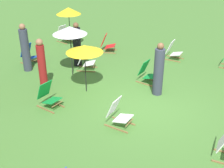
{
  "coord_description": "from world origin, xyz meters",
  "views": [
    {
      "loc": [
        -7.62,
        -2.28,
        4.78
      ],
      "look_at": [
        0.0,
        1.2,
        0.5
      ],
      "focal_mm": 46.42,
      "sensor_mm": 36.0,
      "label": 1
    }
  ],
  "objects_px": {
    "deckchair_0": "(118,114)",
    "deckchair_15": "(64,35)",
    "person_3": "(42,67)",
    "deckchair_9": "(147,73)",
    "deckchair_11": "(29,55)",
    "umbrella_1": "(68,11)",
    "deckchair_13": "(173,51)",
    "umbrella_2": "(84,49)",
    "person_1": "(77,46)",
    "deckchair_5": "(48,96)",
    "deckchair_3": "(85,61)",
    "person_0": "(25,49)",
    "deckchair_8": "(107,44)",
    "person_4": "(159,71)",
    "umbrella_0": "(70,30)"
  },
  "relations": [
    {
      "from": "umbrella_0",
      "to": "umbrella_2",
      "type": "relative_size",
      "value": 1.14
    },
    {
      "from": "deckchair_8",
      "to": "person_1",
      "type": "height_order",
      "value": "person_1"
    },
    {
      "from": "umbrella_1",
      "to": "person_0",
      "type": "height_order",
      "value": "umbrella_1"
    },
    {
      "from": "person_0",
      "to": "person_1",
      "type": "bearing_deg",
      "value": 176.18
    },
    {
      "from": "deckchair_9",
      "to": "person_0",
      "type": "height_order",
      "value": "person_0"
    },
    {
      "from": "umbrella_0",
      "to": "umbrella_1",
      "type": "distance_m",
      "value": 2.92
    },
    {
      "from": "deckchair_0",
      "to": "deckchair_15",
      "type": "xyz_separation_m",
      "value": [
        5.57,
        5.42,
        0.0
      ]
    },
    {
      "from": "deckchair_11",
      "to": "deckchair_13",
      "type": "bearing_deg",
      "value": -52.49
    },
    {
      "from": "deckchair_9",
      "to": "umbrella_1",
      "type": "bearing_deg",
      "value": 78.09
    },
    {
      "from": "deckchair_5",
      "to": "deckchair_13",
      "type": "xyz_separation_m",
      "value": [
        5.53,
        -2.55,
        0.0
      ]
    },
    {
      "from": "deckchair_5",
      "to": "umbrella_1",
      "type": "distance_m",
      "value": 5.43
    },
    {
      "from": "deckchair_3",
      "to": "deckchair_9",
      "type": "height_order",
      "value": "same"
    },
    {
      "from": "deckchair_0",
      "to": "deckchair_9",
      "type": "height_order",
      "value": "same"
    },
    {
      "from": "deckchair_11",
      "to": "umbrella_1",
      "type": "bearing_deg",
      "value": -8.44
    },
    {
      "from": "deckchair_9",
      "to": "umbrella_2",
      "type": "bearing_deg",
      "value": 143.79
    },
    {
      "from": "deckchair_15",
      "to": "umbrella_2",
      "type": "relative_size",
      "value": 0.51
    },
    {
      "from": "deckchair_11",
      "to": "person_1",
      "type": "bearing_deg",
      "value": -62.98
    },
    {
      "from": "deckchair_0",
      "to": "deckchair_5",
      "type": "bearing_deg",
      "value": 96.44
    },
    {
      "from": "person_0",
      "to": "person_4",
      "type": "height_order",
      "value": "person_0"
    },
    {
      "from": "deckchair_3",
      "to": "umbrella_1",
      "type": "xyz_separation_m",
      "value": [
        1.79,
        1.8,
        1.44
      ]
    },
    {
      "from": "deckchair_8",
      "to": "deckchair_11",
      "type": "height_order",
      "value": "same"
    },
    {
      "from": "deckchair_8",
      "to": "deckchair_9",
      "type": "height_order",
      "value": "same"
    },
    {
      "from": "deckchair_5",
      "to": "person_1",
      "type": "height_order",
      "value": "person_1"
    },
    {
      "from": "deckchair_9",
      "to": "person_4",
      "type": "height_order",
      "value": "person_4"
    },
    {
      "from": "deckchair_5",
      "to": "umbrella_1",
      "type": "height_order",
      "value": "umbrella_1"
    },
    {
      "from": "deckchair_8",
      "to": "umbrella_2",
      "type": "xyz_separation_m",
      "value": [
        -3.81,
        -1.02,
        1.18
      ]
    },
    {
      "from": "umbrella_0",
      "to": "person_1",
      "type": "bearing_deg",
      "value": 18.03
    },
    {
      "from": "person_1",
      "to": "deckchair_8",
      "type": "bearing_deg",
      "value": 71.11
    },
    {
      "from": "deckchair_13",
      "to": "person_1",
      "type": "distance_m",
      "value": 4.14
    },
    {
      "from": "umbrella_0",
      "to": "umbrella_2",
      "type": "height_order",
      "value": "umbrella_0"
    },
    {
      "from": "deckchair_13",
      "to": "person_3",
      "type": "distance_m",
      "value": 5.8
    },
    {
      "from": "deckchair_0",
      "to": "deckchair_5",
      "type": "distance_m",
      "value": 2.37
    },
    {
      "from": "deckchair_15",
      "to": "umbrella_2",
      "type": "bearing_deg",
      "value": -125.97
    },
    {
      "from": "deckchair_9",
      "to": "umbrella_0",
      "type": "relative_size",
      "value": 0.44
    },
    {
      "from": "deckchair_13",
      "to": "deckchair_15",
      "type": "xyz_separation_m",
      "value": [
        0.03,
        5.6,
        0.0
      ]
    },
    {
      "from": "person_0",
      "to": "person_1",
      "type": "distance_m",
      "value": 2.01
    },
    {
      "from": "umbrella_2",
      "to": "umbrella_0",
      "type": "bearing_deg",
      "value": 49.85
    },
    {
      "from": "deckchair_0",
      "to": "person_1",
      "type": "relative_size",
      "value": 0.46
    },
    {
      "from": "deckchair_0",
      "to": "deckchair_3",
      "type": "relative_size",
      "value": 0.96
    },
    {
      "from": "deckchair_5",
      "to": "deckchair_9",
      "type": "height_order",
      "value": "same"
    },
    {
      "from": "deckchair_5",
      "to": "person_3",
      "type": "bearing_deg",
      "value": 54.55
    },
    {
      "from": "umbrella_0",
      "to": "person_0",
      "type": "relative_size",
      "value": 1.01
    },
    {
      "from": "deckchair_13",
      "to": "umbrella_2",
      "type": "distance_m",
      "value": 4.75
    },
    {
      "from": "deckchair_3",
      "to": "person_1",
      "type": "height_order",
      "value": "person_1"
    },
    {
      "from": "umbrella_2",
      "to": "person_4",
      "type": "bearing_deg",
      "value": -69.54
    },
    {
      "from": "deckchair_9",
      "to": "umbrella_1",
      "type": "height_order",
      "value": "umbrella_1"
    },
    {
      "from": "deckchair_8",
      "to": "person_4",
      "type": "height_order",
      "value": "person_4"
    },
    {
      "from": "deckchair_0",
      "to": "person_4",
      "type": "height_order",
      "value": "person_4"
    },
    {
      "from": "person_3",
      "to": "deckchair_9",
      "type": "bearing_deg",
      "value": 117.48
    },
    {
      "from": "deckchair_11",
      "to": "person_1",
      "type": "height_order",
      "value": "person_1"
    }
  ]
}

